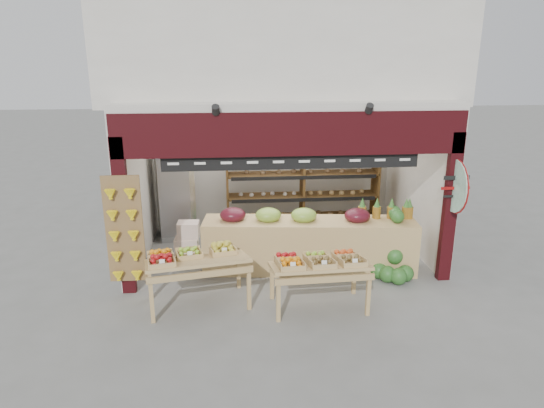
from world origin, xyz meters
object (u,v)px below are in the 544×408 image
at_px(watermelon_pile, 392,269).
at_px(cardboard_stack, 200,243).
at_px(display_table_left, 190,259).
at_px(mid_counter, 308,243).
at_px(display_table_right, 319,263).
at_px(back_shelving, 303,181).
at_px(refrigerator, 176,194).

bearing_deg(watermelon_pile, cardboard_stack, 158.24).
height_order(display_table_left, watermelon_pile, display_table_left).
xyz_separation_m(mid_counter, display_table_left, (-2.08, -1.12, 0.25)).
bearing_deg(display_table_right, cardboard_stack, 131.10).
distance_m(back_shelving, refrigerator, 2.77).
distance_m(mid_counter, display_table_right, 1.44).
distance_m(refrigerator, display_table_right, 4.26).
bearing_deg(watermelon_pile, refrigerator, 147.65).
xyz_separation_m(cardboard_stack, display_table_left, (-0.03, -1.98, 0.51)).
height_order(refrigerator, display_table_left, refrigerator).
height_order(back_shelving, display_table_left, back_shelving).
distance_m(cardboard_stack, mid_counter, 2.24).
distance_m(back_shelving, cardboard_stack, 2.67).
bearing_deg(mid_counter, refrigerator, 142.04).
bearing_deg(display_table_left, display_table_right, -8.47).
relative_size(display_table_right, watermelon_pile, 2.11).
xyz_separation_m(back_shelving, display_table_left, (-2.26, -3.09, -0.43)).
bearing_deg(display_table_left, refrigerator, 99.06).
relative_size(refrigerator, mid_counter, 0.50).
bearing_deg(back_shelving, watermelon_pile, -63.32).
bearing_deg(back_shelving, display_table_left, -126.14).
height_order(cardboard_stack, watermelon_pile, cardboard_stack).
bearing_deg(watermelon_pile, back_shelving, 116.68).
relative_size(back_shelving, watermelon_pile, 4.58).
bearing_deg(cardboard_stack, back_shelving, 26.59).
bearing_deg(mid_counter, display_table_right, -92.67).
height_order(back_shelving, display_table_right, back_shelving).
bearing_deg(display_table_right, mid_counter, 87.33).
xyz_separation_m(refrigerator, watermelon_pile, (4.02, -2.55, -0.79)).
bearing_deg(mid_counter, back_shelving, 84.91).
bearing_deg(watermelon_pile, mid_counter, 159.71).
xyz_separation_m(back_shelving, refrigerator, (-2.76, 0.04, -0.23)).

